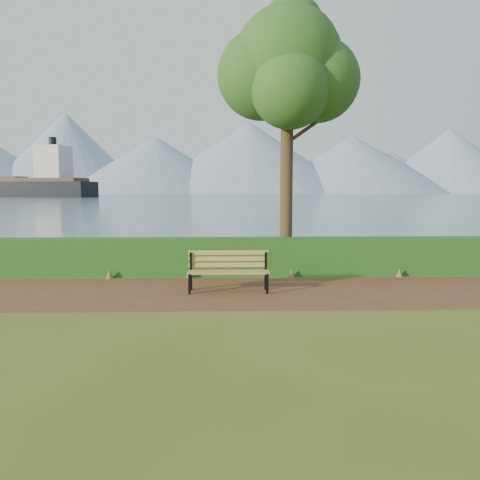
{
  "coord_description": "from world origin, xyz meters",
  "views": [
    {
      "loc": [
        -0.12,
        -10.15,
        2.29
      ],
      "look_at": [
        0.21,
        1.2,
        1.1
      ],
      "focal_mm": 35.0,
      "sensor_mm": 36.0,
      "label": 1
    }
  ],
  "objects": [
    {
      "name": "bench",
      "position": [
        -0.08,
        0.41,
        0.53
      ],
      "size": [
        1.86,
        0.56,
        0.93
      ],
      "rotation": [
        0.0,
        0.0,
        -0.0
      ],
      "color": "black",
      "rests_on": "ground"
    },
    {
      "name": "path",
      "position": [
        0.0,
        0.3,
        0.01
      ],
      "size": [
        40.0,
        3.4,
        0.01
      ],
      "primitive_type": "cube",
      "color": "#522A1C",
      "rests_on": "ground"
    },
    {
      "name": "cargo_ship",
      "position": [
        -84.27,
        167.6,
        3.54
      ],
      "size": [
        79.02,
        29.93,
        23.77
      ],
      "rotation": [
        0.0,
        0.0,
        -0.23
      ],
      "color": "black",
      "rests_on": "ground"
    },
    {
      "name": "mountains",
      "position": [
        -9.17,
        406.05,
        27.7
      ],
      "size": [
        585.0,
        190.0,
        70.0
      ],
      "color": "gray",
      "rests_on": "ground"
    },
    {
      "name": "hedge",
      "position": [
        0.0,
        2.6,
        0.5
      ],
      "size": [
        32.0,
        0.85,
        1.0
      ],
      "primitive_type": "cube",
      "color": "#154313",
      "rests_on": "ground"
    },
    {
      "name": "ground",
      "position": [
        0.0,
        0.0,
        0.0
      ],
      "size": [
        140.0,
        140.0,
        0.0
      ],
      "primitive_type": "plane",
      "color": "#425418",
      "rests_on": "ground"
    },
    {
      "name": "water",
      "position": [
        0.0,
        260.0,
        0.01
      ],
      "size": [
        700.0,
        510.0,
        0.0
      ],
      "primitive_type": "cube",
      "color": "slate",
      "rests_on": "ground"
    },
    {
      "name": "tree",
      "position": [
        1.59,
        3.32,
        5.72
      ],
      "size": [
        3.98,
        3.37,
        7.69
      ],
      "rotation": [
        0.0,
        0.0,
        -0.42
      ],
      "color": "#332015",
      "rests_on": "ground"
    }
  ]
}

